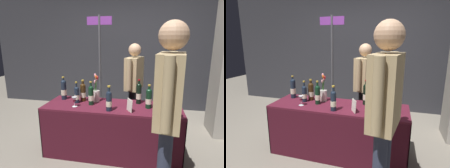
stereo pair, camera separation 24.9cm
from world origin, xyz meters
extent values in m
plane|color=gray|center=(0.00, 0.00, 0.00)|extent=(12.00, 12.00, 0.00)
cube|color=#2D2D33|center=(0.00, 2.06, 1.37)|extent=(6.76, 0.12, 2.75)
cube|color=#4C1423|center=(0.00, 0.00, 0.71)|extent=(1.85, 0.61, 0.02)
cube|color=#3E101D|center=(0.00, -0.30, 0.35)|extent=(1.85, 0.01, 0.70)
cube|color=#3E101D|center=(0.00, 0.30, 0.35)|extent=(1.85, 0.01, 0.70)
cube|color=#3E101D|center=(-0.92, 0.00, 0.35)|extent=(0.01, 0.61, 0.70)
cube|color=#3E101D|center=(0.92, 0.00, 0.35)|extent=(0.01, 0.61, 0.70)
cylinder|color=#38230F|center=(-0.45, 0.11, 0.83)|extent=(0.08, 0.08, 0.22)
sphere|color=#38230F|center=(-0.45, 0.11, 0.95)|extent=(0.08, 0.08, 0.08)
cylinder|color=#38230F|center=(-0.45, 0.11, 0.98)|extent=(0.03, 0.03, 0.07)
cylinder|color=#B7932D|center=(-0.45, 0.11, 1.03)|extent=(0.04, 0.04, 0.02)
cylinder|color=beige|center=(-0.45, 0.11, 0.82)|extent=(0.08, 0.08, 0.07)
cylinder|color=black|center=(0.49, -0.01, 0.83)|extent=(0.08, 0.08, 0.22)
sphere|color=black|center=(0.49, -0.01, 0.95)|extent=(0.08, 0.08, 0.08)
cylinder|color=black|center=(0.49, -0.01, 0.98)|extent=(0.03, 0.03, 0.08)
cylinder|color=#B7932D|center=(0.49, -0.01, 1.03)|extent=(0.04, 0.04, 0.02)
cylinder|color=beige|center=(0.49, -0.01, 0.82)|extent=(0.08, 0.08, 0.07)
cylinder|color=black|center=(-0.29, -0.02, 0.84)|extent=(0.07, 0.07, 0.23)
sphere|color=black|center=(-0.29, -0.02, 0.95)|extent=(0.07, 0.07, 0.07)
cylinder|color=black|center=(-0.29, -0.02, 0.99)|extent=(0.03, 0.03, 0.08)
cylinder|color=#B7932D|center=(-0.29, -0.02, 1.04)|extent=(0.03, 0.03, 0.02)
cylinder|color=beige|center=(-0.29, -0.02, 0.82)|extent=(0.07, 0.07, 0.07)
cylinder|color=#192333|center=(-0.51, 0.01, 0.82)|extent=(0.07, 0.07, 0.20)
sphere|color=#192333|center=(-0.51, 0.01, 0.92)|extent=(0.07, 0.07, 0.07)
cylinder|color=#192333|center=(-0.51, 0.01, 0.97)|extent=(0.03, 0.03, 0.09)
cylinder|color=#B7932D|center=(-0.51, 0.01, 1.02)|extent=(0.03, 0.03, 0.02)
cylinder|color=beige|center=(-0.51, 0.01, 0.81)|extent=(0.07, 0.07, 0.06)
cylinder|color=#192333|center=(-0.76, 0.13, 0.85)|extent=(0.08, 0.08, 0.26)
sphere|color=#192333|center=(-0.76, 0.13, 0.98)|extent=(0.08, 0.08, 0.08)
cylinder|color=#192333|center=(-0.76, 0.13, 1.02)|extent=(0.03, 0.03, 0.07)
cylinder|color=#B7932D|center=(-0.76, 0.13, 1.06)|extent=(0.03, 0.03, 0.02)
cylinder|color=beige|center=(-0.76, 0.13, 0.83)|extent=(0.08, 0.08, 0.08)
cylinder|color=#192333|center=(0.00, -0.20, 0.83)|extent=(0.07, 0.07, 0.22)
sphere|color=#192333|center=(0.00, -0.20, 0.94)|extent=(0.07, 0.07, 0.07)
cylinder|color=#192333|center=(0.00, -0.20, 0.99)|extent=(0.03, 0.03, 0.09)
cylinder|color=#B7932D|center=(0.00, -0.20, 1.04)|extent=(0.04, 0.04, 0.02)
cylinder|color=beige|center=(0.00, -0.20, 0.82)|extent=(0.07, 0.07, 0.07)
cylinder|color=black|center=(0.35, 0.15, 0.85)|extent=(0.07, 0.07, 0.25)
sphere|color=black|center=(0.35, 0.15, 0.98)|extent=(0.07, 0.07, 0.07)
cylinder|color=black|center=(0.35, 0.15, 1.01)|extent=(0.03, 0.03, 0.07)
cylinder|color=maroon|center=(0.35, 0.15, 1.06)|extent=(0.03, 0.03, 0.02)
cylinder|color=beige|center=(0.35, 0.15, 0.83)|extent=(0.07, 0.07, 0.08)
cylinder|color=silver|center=(-0.48, -0.14, 0.72)|extent=(0.07, 0.07, 0.00)
cylinder|color=silver|center=(-0.48, -0.14, 0.76)|extent=(0.01, 0.01, 0.07)
cone|color=silver|center=(-0.48, -0.14, 0.82)|extent=(0.07, 0.07, 0.06)
cylinder|color=#590C19|center=(-0.48, -0.14, 0.81)|extent=(0.04, 0.04, 0.02)
cylinder|color=silver|center=(-0.26, 0.13, 0.80)|extent=(0.10, 0.10, 0.16)
cylinder|color=#38722D|center=(-0.26, 0.10, 0.95)|extent=(0.05, 0.05, 0.29)
ellipsoid|color=#E05B1E|center=(-0.24, 0.08, 1.09)|extent=(0.03, 0.03, 0.05)
cylinder|color=#38722D|center=(-0.27, 0.11, 0.92)|extent=(0.04, 0.04, 0.23)
ellipsoid|color=pink|center=(-0.25, 0.13, 1.04)|extent=(0.03, 0.03, 0.05)
cylinder|color=#38722D|center=(-0.26, 0.14, 0.95)|extent=(0.03, 0.04, 0.30)
ellipsoid|color=pink|center=(-0.28, 0.15, 1.10)|extent=(0.03, 0.03, 0.05)
cylinder|color=#38722D|center=(-0.27, 0.14, 0.91)|extent=(0.01, 0.04, 0.21)
ellipsoid|color=pink|center=(-0.27, 0.12, 1.02)|extent=(0.03, 0.03, 0.05)
cylinder|color=#38722D|center=(-0.26, 0.12, 0.94)|extent=(0.05, 0.04, 0.27)
ellipsoid|color=red|center=(-0.23, 0.11, 1.08)|extent=(0.03, 0.03, 0.05)
cube|color=silver|center=(0.26, -0.17, 0.80)|extent=(0.08, 0.12, 0.16)
cylinder|color=black|center=(0.25, 0.86, 0.38)|extent=(0.12, 0.12, 0.77)
cylinder|color=black|center=(0.21, 0.69, 0.38)|extent=(0.12, 0.12, 0.77)
cube|color=tan|center=(0.23, 0.78, 1.04)|extent=(0.31, 0.48, 0.54)
sphere|color=tan|center=(0.23, 0.78, 1.44)|extent=(0.21, 0.21, 0.21)
cylinder|color=tan|center=(0.30, 1.03, 1.06)|extent=(0.08, 0.08, 0.50)
cylinder|color=tan|center=(0.17, 0.52, 1.06)|extent=(0.08, 0.08, 0.50)
cylinder|color=#2D3347|center=(0.67, -0.71, 0.44)|extent=(0.12, 0.12, 0.87)
cube|color=tan|center=(0.65, -0.79, 1.18)|extent=(0.28, 0.46, 0.62)
sphere|color=tan|center=(0.65, -0.79, 1.63)|extent=(0.24, 0.24, 0.24)
cylinder|color=tan|center=(0.61, -1.05, 1.21)|extent=(0.08, 0.08, 0.57)
cylinder|color=tan|center=(0.70, -0.53, 1.21)|extent=(0.08, 0.08, 0.57)
cylinder|color=#47474C|center=(-0.45, 1.10, 1.02)|extent=(0.04, 0.04, 2.04)
cube|color=#7A3393|center=(-0.45, 1.10, 1.94)|extent=(0.47, 0.02, 0.15)
camera|label=1|loc=(0.47, -2.39, 1.59)|focal=30.11mm
camera|label=2|loc=(0.71, -2.33, 1.59)|focal=30.11mm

